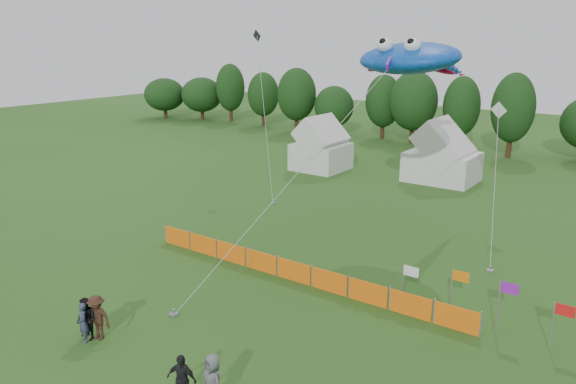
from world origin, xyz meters
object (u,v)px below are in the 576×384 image
Objects in this scene: tent_left at (321,148)px; spectator_d at (182,380)px; barrier_fence at (294,271)px; spectator_c at (97,317)px; stingray_kite at (413,58)px; tent_right at (442,158)px; spectator_a at (83,323)px; spectator_e at (213,381)px; spectator_b at (86,319)px.

tent_left is 2.45× the size of spectator_d.
spectator_d is at bearing -75.38° from barrier_fence.
stingray_kite is at bearing 64.51° from spectator_c.
tent_left is at bearing 140.33° from stingray_kite.
tent_right is at bearing 101.36° from stingray_kite.
barrier_fence is 11.17× the size of spectator_a.
spectator_e is (6.52, -0.44, 0.02)m from spectator_c.
tent_right is 32.54m from spectator_e.
spectator_e is at bearing -81.20° from tent_right.
barrier_fence is 10.08m from spectator_d.
spectator_d is at bearing -82.94° from tent_right.
stingray_kite is at bearing 99.40° from spectator_a.
spectator_c reaches higher than barrier_fence.
spectator_e is at bearing 22.24° from spectator_a.
spectator_d is (4.04, -32.59, -1.07)m from tent_right.
spectator_a is 0.07× the size of stingray_kite.
tent_left is at bearing 127.84° from spectator_a.
barrier_fence is at bearing 76.00° from spectator_b.
spectator_c is (-1.55, -31.70, -1.03)m from tent_right.
tent_left is at bearing 119.53° from barrier_fence.
spectator_d reaches higher than spectator_a.
spectator_e is (0.94, 0.46, 0.05)m from spectator_d.
tent_left is 2.53× the size of spectator_b.
spectator_d is (5.92, -0.64, 0.03)m from spectator_b.
tent_right is 3.12× the size of spectator_d.
spectator_a reaches higher than barrier_fence.
spectator_b is 0.93× the size of spectator_c.
tent_left reaches higher than spectator_c.
spectator_c is 0.98× the size of spectator_e.
spectator_e is 0.08× the size of stingray_kite.
tent_right reaches higher than spectator_e.
tent_right is 32.86m from spectator_d.
stingray_kite reaches higher than barrier_fence.
tent_left reaches higher than spectator_a.
barrier_fence is at bearing 130.89° from spectator_e.
spectator_b is at bearing -93.38° from tent_right.
tent_left is 2.35× the size of spectator_c.
spectator_c is at bearing -108.95° from barrier_fence.
tent_right reaches higher than barrier_fence.
spectator_c is at bearing 43.66° from spectator_b.
spectator_a is (-1.83, -32.14, -1.15)m from tent_right.
tent_left is at bearing 93.15° from spectator_c.
barrier_fence is at bearing -96.17° from stingray_kite.
spectator_b is at bearing 128.47° from spectator_a.
spectator_a is 0.91× the size of spectator_d.
spectator_d is at bearing -22.29° from spectator_c.
tent_right reaches higher than tent_left.
tent_left is at bearing 111.92° from spectator_b.
spectator_b is 0.43m from spectator_c.
barrier_fence is 0.74× the size of stingray_kite.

